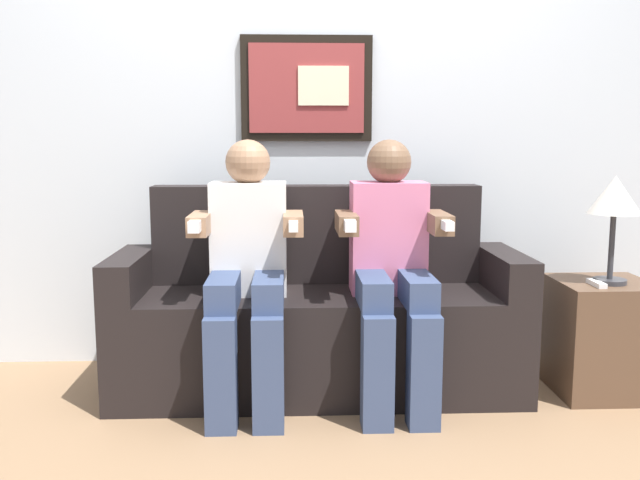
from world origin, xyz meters
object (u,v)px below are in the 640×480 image
Objects in this scene: side_table_right at (601,337)px; person_on_left at (248,263)px; person_on_right at (392,262)px; couch at (318,320)px; table_lamp at (615,200)px; spare_remote_on_table at (596,283)px.

person_on_left is at bearing -177.71° from side_table_right.
person_on_left is 1.00× the size of person_on_right.
table_lamp is (1.24, -0.15, 0.55)m from couch.
person_on_right reaches higher than couch.
person_on_left is 0.60m from person_on_right.
person_on_left and person_on_right have the same top height.
couch is at bearing 173.23° from table_lamp.
person_on_left reaches higher than table_lamp.
table_lamp is at bearing 1.19° from person_on_right.
spare_remote_on_table is (-0.07, -0.08, 0.26)m from side_table_right.
person_on_right is at bearing -176.26° from side_table_right.
spare_remote_on_table is (1.47, -0.02, -0.10)m from person_on_left.
spare_remote_on_table is at bearing -1.54° from person_on_right.
person_on_right is (0.60, 0.00, 0.00)m from person_on_left.
couch is 1.25m from side_table_right.
person_on_right reaches higher than table_lamp.
table_lamp is at bearing -6.77° from couch.
person_on_left is at bearing 180.00° from person_on_right.
person_on_right is 0.87m from spare_remote_on_table.
side_table_right is at bearing 2.29° from person_on_left.
spare_remote_on_table is at bearing -0.91° from person_on_left.
person_on_right is (0.30, -0.17, 0.29)m from couch.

